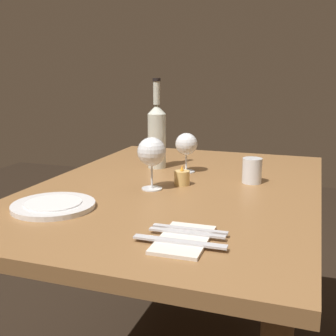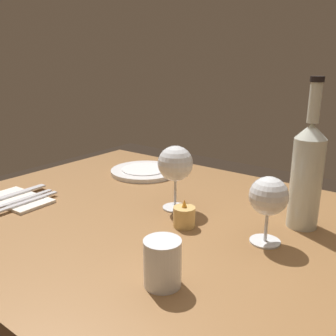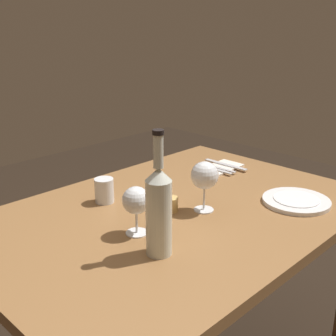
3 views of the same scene
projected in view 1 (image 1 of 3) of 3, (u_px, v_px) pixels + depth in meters
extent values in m
cube|color=olive|center=(177.00, 191.00, 1.43)|extent=(1.30, 0.90, 0.04)
cylinder|color=brown|center=(141.00, 225.00, 2.17)|extent=(0.06, 0.06, 0.70)
cylinder|color=brown|center=(298.00, 245.00, 1.93)|extent=(0.06, 0.06, 0.70)
cylinder|color=white|center=(186.00, 171.00, 1.62)|extent=(0.07, 0.07, 0.00)
cylinder|color=white|center=(186.00, 162.00, 1.61)|extent=(0.01, 0.01, 0.07)
sphere|color=white|center=(186.00, 144.00, 1.59)|extent=(0.08, 0.08, 0.08)
cylinder|color=#42070F|center=(186.00, 146.00, 1.60)|extent=(0.06, 0.06, 0.02)
cylinder|color=white|center=(152.00, 189.00, 1.38)|extent=(0.07, 0.07, 0.00)
cylinder|color=white|center=(152.00, 176.00, 1.38)|extent=(0.01, 0.01, 0.08)
sphere|color=white|center=(152.00, 151.00, 1.36)|extent=(0.09, 0.09, 0.09)
cylinder|color=#42070F|center=(152.00, 152.00, 1.36)|extent=(0.07, 0.07, 0.03)
cylinder|color=silver|center=(157.00, 141.00, 1.67)|extent=(0.07, 0.07, 0.21)
cone|color=silver|center=(157.00, 109.00, 1.64)|extent=(0.07, 0.07, 0.03)
cylinder|color=silver|center=(157.00, 93.00, 1.63)|extent=(0.03, 0.03, 0.09)
cylinder|color=black|center=(157.00, 80.00, 1.62)|extent=(0.03, 0.03, 0.01)
cylinder|color=white|center=(252.00, 171.00, 1.45)|extent=(0.07, 0.07, 0.08)
cylinder|color=silver|center=(252.00, 177.00, 1.46)|extent=(0.06, 0.06, 0.03)
cylinder|color=#DBB266|center=(182.00, 178.00, 1.43)|extent=(0.05, 0.05, 0.05)
cylinder|color=white|center=(182.00, 180.00, 1.43)|extent=(0.04, 0.04, 0.03)
cone|color=#F99E2D|center=(182.00, 168.00, 1.42)|extent=(0.01, 0.01, 0.02)
cylinder|color=white|center=(53.00, 206.00, 1.19)|extent=(0.23, 0.23, 0.01)
cylinder|color=white|center=(53.00, 203.00, 1.19)|extent=(0.16, 0.16, 0.00)
cube|color=silver|center=(184.00, 239.00, 0.97)|extent=(0.19, 0.11, 0.01)
cube|color=silver|center=(187.00, 233.00, 0.99)|extent=(0.02, 0.18, 0.00)
cube|color=silver|center=(190.00, 229.00, 1.01)|extent=(0.02, 0.18, 0.00)
cube|color=silver|center=(180.00, 242.00, 0.94)|extent=(0.02, 0.21, 0.00)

